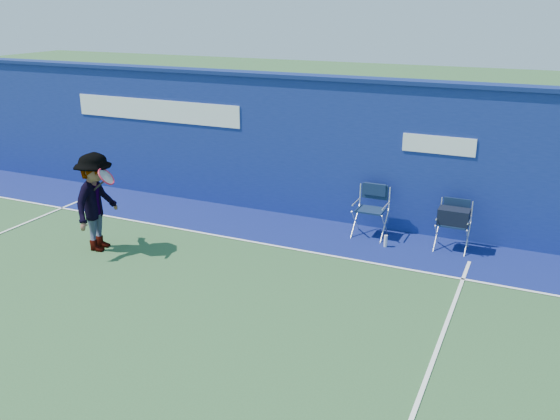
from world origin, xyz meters
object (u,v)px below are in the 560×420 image
at_px(directors_chair_left, 370,220).
at_px(tennis_player, 97,202).
at_px(water_bottle, 386,241).
at_px(directors_chair_right, 453,230).

distance_m(directors_chair_left, tennis_player, 5.37).
bearing_deg(tennis_player, water_bottle, 25.29).
bearing_deg(water_bottle, directors_chair_right, 19.00).
bearing_deg(directors_chair_right, tennis_player, -155.87).
bearing_deg(directors_chair_left, water_bottle, -45.50).
xyz_separation_m(water_bottle, tennis_player, (-4.98, -2.35, 0.83)).
distance_m(directors_chair_right, tennis_player, 6.78).
bearing_deg(directors_chair_right, water_bottle, -161.00).
height_order(directors_chair_left, tennis_player, tennis_player).
bearing_deg(tennis_player, directors_chair_left, 31.86).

